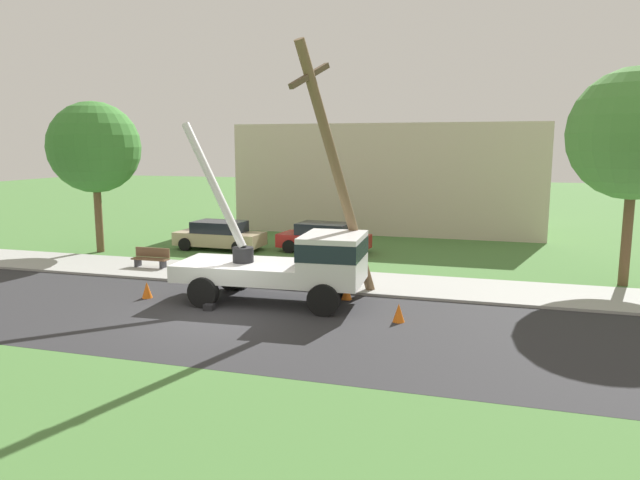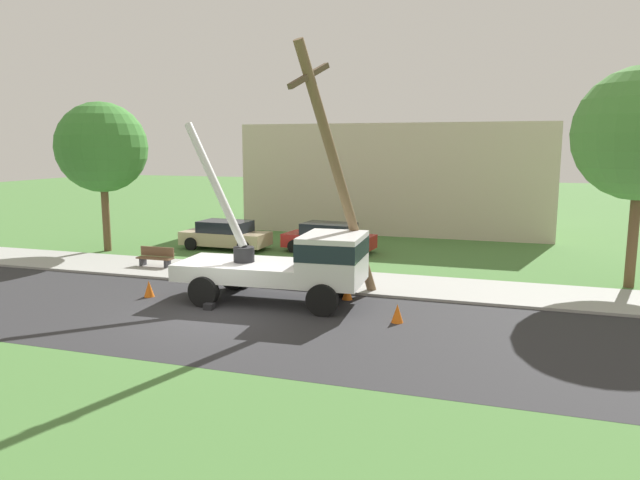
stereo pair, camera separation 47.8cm
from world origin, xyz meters
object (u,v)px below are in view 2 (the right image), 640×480
at_px(traffic_cone_ahead, 397,313).
at_px(traffic_cone_curbside, 347,291).
at_px(utility_truck, 295,261).
at_px(roadside_tree_far, 102,148).
at_px(parked_sedan_tan, 226,235).
at_px(park_bench, 156,258).
at_px(traffic_cone_behind, 149,289).
at_px(leaning_utility_pole, 338,175).
at_px(parked_sedan_red, 329,238).

relative_size(traffic_cone_ahead, traffic_cone_curbside, 1.00).
relative_size(utility_truck, roadside_tree_far, 0.95).
xyz_separation_m(traffic_cone_ahead, roadside_tree_far, (-15.80, 7.30, 4.77)).
bearing_deg(parked_sedan_tan, park_bench, -97.43).
height_order(utility_truck, park_bench, utility_truck).
xyz_separation_m(utility_truck, traffic_cone_behind, (-5.06, -0.82, -1.13)).
bearing_deg(parked_sedan_tan, traffic_cone_behind, -79.07).
distance_m(leaning_utility_pole, park_bench, 10.07).
bearing_deg(traffic_cone_ahead, parked_sedan_tan, 137.57).
bearing_deg(traffic_cone_behind, parked_sedan_tan, 100.93).
xyz_separation_m(traffic_cone_curbside, parked_sedan_tan, (-8.39, 7.53, 0.43)).
bearing_deg(park_bench, parked_sedan_red, 45.30).
relative_size(leaning_utility_pole, traffic_cone_ahead, 14.84).
distance_m(traffic_cone_ahead, traffic_cone_behind, 8.69).
distance_m(leaning_utility_pole, roadside_tree_far, 14.73).
height_order(utility_truck, leaning_utility_pole, leaning_utility_pole).
xyz_separation_m(parked_sedan_tan, parked_sedan_red, (5.19, 0.79, 0.00)).
relative_size(utility_truck, traffic_cone_ahead, 12.28).
bearing_deg(leaning_utility_pole, traffic_cone_ahead, -33.76).
bearing_deg(traffic_cone_curbside, roadside_tree_far, 159.04).
bearing_deg(traffic_cone_ahead, traffic_cone_curbside, 135.48).
relative_size(utility_truck, parked_sedan_tan, 1.55).
relative_size(traffic_cone_behind, parked_sedan_tan, 0.13).
xyz_separation_m(leaning_utility_pole, roadside_tree_far, (-13.52, 5.78, 0.81)).
bearing_deg(parked_sedan_tan, roadside_tree_far, -156.89).
relative_size(traffic_cone_curbside, park_bench, 0.35).
relative_size(traffic_cone_curbside, parked_sedan_red, 0.12).
bearing_deg(traffic_cone_curbside, traffic_cone_ahead, -44.52).
bearing_deg(parked_sedan_red, leaning_utility_pole, -71.24).
relative_size(traffic_cone_ahead, parked_sedan_red, 0.12).
relative_size(leaning_utility_pole, traffic_cone_behind, 14.84).
bearing_deg(roadside_tree_far, parked_sedan_tan, 23.11).
xyz_separation_m(traffic_cone_curbside, parked_sedan_red, (-3.20, 8.32, 0.43)).
height_order(parked_sedan_red, park_bench, parked_sedan_red).
relative_size(utility_truck, traffic_cone_behind, 12.28).
bearing_deg(utility_truck, traffic_cone_curbside, 30.98).
relative_size(utility_truck, traffic_cone_curbside, 12.28).
xyz_separation_m(utility_truck, leaning_utility_pole, (1.35, 0.40, 2.83)).
bearing_deg(traffic_cone_curbside, park_bench, 165.22).
height_order(traffic_cone_curbside, parked_sedan_tan, parked_sedan_tan).
height_order(traffic_cone_ahead, parked_sedan_tan, parked_sedan_tan).
xyz_separation_m(parked_sedan_red, park_bench, (-5.86, -5.93, -0.25)).
bearing_deg(traffic_cone_curbside, utility_truck, -149.02).
bearing_deg(parked_sedan_tan, traffic_cone_curbside, -41.88).
xyz_separation_m(traffic_cone_ahead, traffic_cone_behind, (-8.69, 0.30, 0.00)).
xyz_separation_m(parked_sedan_red, roadside_tree_far, (-10.52, -3.06, 4.34)).
bearing_deg(parked_sedan_tan, traffic_cone_ahead, -42.43).
bearing_deg(traffic_cone_behind, parked_sedan_red, 71.33).
distance_m(traffic_cone_ahead, parked_sedan_red, 11.65).
distance_m(parked_sedan_red, roadside_tree_far, 11.78).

